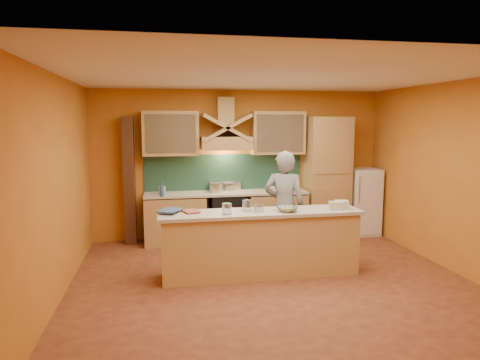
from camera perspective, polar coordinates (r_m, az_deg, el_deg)
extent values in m
cube|color=brown|center=(6.12, 4.30, -13.38)|extent=(5.50, 5.00, 0.01)
cube|color=white|center=(5.74, 4.59, 13.67)|extent=(5.50, 5.00, 0.01)
cube|color=orange|center=(8.19, -0.05, 2.11)|extent=(5.50, 0.02, 2.80)
cube|color=orange|center=(3.45, 15.18, -6.02)|extent=(5.50, 0.02, 2.80)
cube|color=orange|center=(5.72, -23.25, -0.98)|extent=(0.02, 5.00, 2.80)
cube|color=orange|center=(7.00, 26.77, 0.30)|extent=(0.02, 5.00, 2.80)
cube|color=tan|center=(7.92, -8.62, -5.28)|extent=(1.10, 0.60, 0.86)
cube|color=tan|center=(8.20, 4.82, -4.78)|extent=(1.10, 0.60, 0.86)
cube|color=beige|center=(7.92, -1.80, -1.74)|extent=(3.00, 0.62, 0.04)
cube|color=black|center=(8.00, -1.78, -4.92)|extent=(0.60, 0.58, 0.90)
cube|color=#1C3D30|center=(8.15, -2.11, 1.01)|extent=(3.00, 0.03, 0.70)
cube|color=tan|center=(7.87, -1.88, 4.94)|extent=(0.92, 0.50, 0.24)
cube|color=tan|center=(7.96, -2.01, 9.15)|extent=(0.30, 0.30, 0.50)
cube|color=tan|center=(7.85, -9.25, 6.15)|extent=(1.00, 0.35, 0.80)
cube|color=tan|center=(8.14, 5.05, 6.28)|extent=(1.00, 0.35, 0.80)
cube|color=tan|center=(8.39, 11.47, 0.37)|extent=(0.80, 0.60, 2.30)
cube|color=white|center=(8.78, 15.94, -2.76)|extent=(0.58, 0.60, 1.30)
cube|color=#472816|center=(7.96, -14.52, -0.12)|extent=(0.20, 0.30, 2.30)
cube|color=tan|center=(6.23, 2.73, -8.71)|extent=(2.80, 0.55, 0.88)
cube|color=beige|center=(6.12, 2.76, -4.39)|extent=(2.90, 0.62, 0.05)
imported|color=gray|center=(6.77, 5.91, -3.56)|extent=(0.76, 0.65, 1.77)
cylinder|color=silver|center=(7.90, -3.27, -1.12)|extent=(0.25, 0.25, 0.18)
cylinder|color=#B6B5BC|center=(8.07, -1.54, -1.08)|extent=(0.23, 0.23, 0.14)
imported|color=white|center=(7.81, -10.35, -1.08)|extent=(0.12, 0.12, 0.21)
imported|color=#355A92|center=(7.55, -10.34, -1.25)|extent=(0.11, 0.11, 0.24)
imported|color=silver|center=(7.97, 4.50, -1.29)|extent=(0.26, 0.26, 0.07)
cube|color=silver|center=(7.95, 4.71, -1.26)|extent=(0.26, 0.21, 0.09)
imported|color=#B0523E|center=(6.02, -7.46, -4.27)|extent=(0.28, 0.32, 0.03)
imported|color=#3C5485|center=(6.12, -10.34, -3.94)|extent=(0.38, 0.42, 0.03)
cylinder|color=white|center=(6.10, 0.92, -3.41)|extent=(0.13, 0.13, 0.16)
cylinder|color=white|center=(5.90, -1.75, -3.84)|extent=(0.14, 0.14, 0.15)
cube|color=silver|center=(6.04, 2.53, -3.88)|extent=(0.13, 0.13, 0.09)
imported|color=silver|center=(6.10, 6.29, -3.89)|extent=(0.31, 0.31, 0.07)
cube|color=beige|center=(6.14, 6.11, -4.07)|extent=(0.29, 0.24, 0.02)
cube|color=beige|center=(6.46, 13.39, -3.19)|extent=(0.20, 0.17, 0.12)
cube|color=beige|center=(6.34, 12.67, -3.37)|extent=(0.22, 0.19, 0.12)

